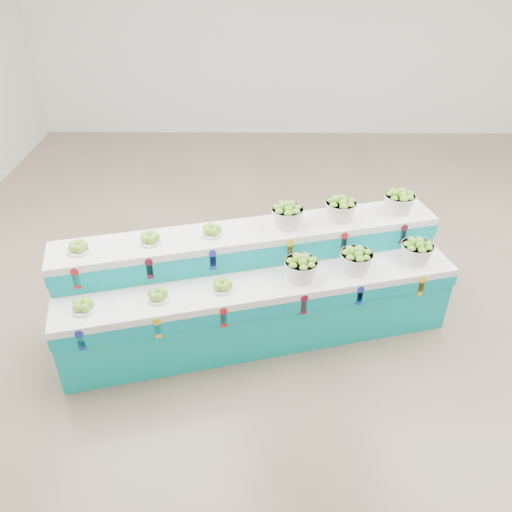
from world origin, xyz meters
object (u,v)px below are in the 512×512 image
Objects in this scene: display_stand at (256,287)px; plate_upper_mid at (150,238)px; basket_upper_right at (399,201)px; basket_lower_left at (301,267)px.

display_stand is 17.79× the size of plate_upper_mid.
basket_upper_right is (1.42, 0.60, 0.63)m from display_stand.
display_stand is 0.54m from basket_lower_left.
basket_upper_right reaches higher than display_stand.
plate_upper_mid is at bearing 166.14° from display_stand.
basket_lower_left is (0.41, -0.13, 0.33)m from display_stand.
display_stand is 1.66m from basket_upper_right.
basket_upper_right is at bearing 14.50° from plate_upper_mid.
plate_upper_mid is at bearing -165.50° from basket_upper_right.
basket_lower_left is at bearing -5.05° from plate_upper_mid.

